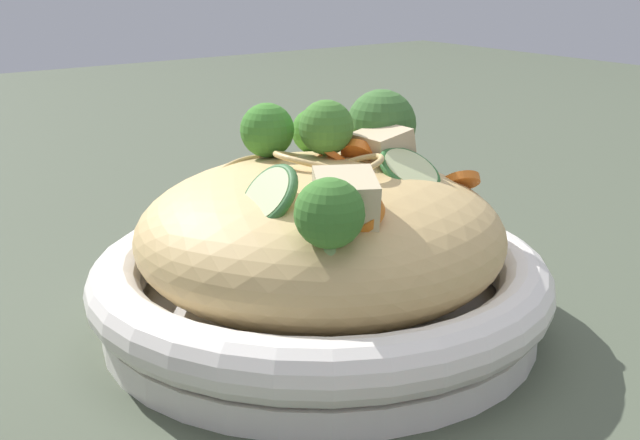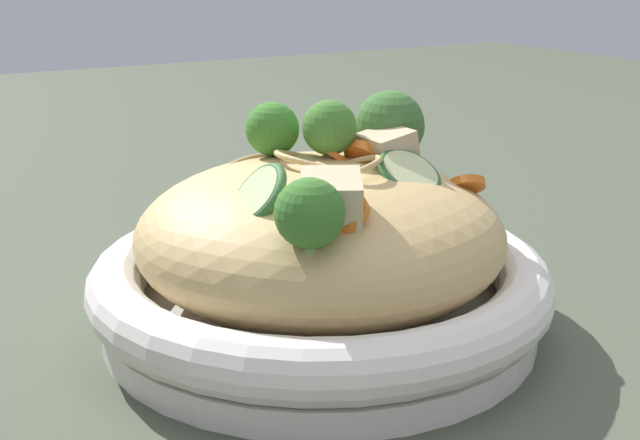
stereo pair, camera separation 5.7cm
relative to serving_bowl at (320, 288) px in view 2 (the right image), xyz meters
name	(u,v)px [view 2 (the right image)]	position (x,y,z in m)	size (l,w,h in m)	color
ground_plane	(320,326)	(0.00, 0.00, -0.03)	(3.00, 3.00, 0.00)	#47503E
serving_bowl	(320,288)	(0.00, 0.00, 0.00)	(0.32, 0.32, 0.06)	white
noodle_heap	(320,234)	(0.00, 0.00, 0.04)	(0.25, 0.25, 0.11)	tan
broccoli_florets	(341,141)	(-0.02, -0.01, 0.10)	(0.19, 0.21, 0.07)	#A3C278
carrot_coins	(379,179)	(-0.03, 0.03, 0.08)	(0.15, 0.12, 0.04)	orange
zucchini_slices	(332,184)	(0.01, 0.04, 0.09)	(0.15, 0.06, 0.04)	beige
chicken_chunks	(358,179)	(0.00, 0.04, 0.09)	(0.13, 0.11, 0.04)	#CFB38B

